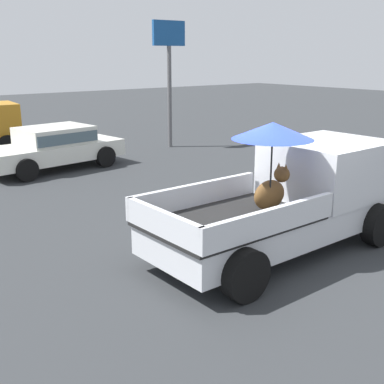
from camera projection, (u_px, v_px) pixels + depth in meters
ground_plane at (275, 251)px, 9.04m from camera, size 80.00×80.00×0.00m
pickup_truck_main at (295, 195)px, 9.05m from camera, size 5.07×2.30×2.42m
parked_sedan_near at (54, 146)px, 15.38m from camera, size 4.49×2.38×1.33m
motel_sign at (169, 59)px, 18.43m from camera, size 1.40×0.16×4.70m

